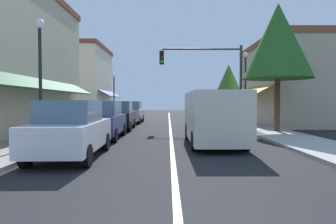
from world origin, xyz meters
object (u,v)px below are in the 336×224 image
(parked_car_second_left, at_px, (103,120))
(parked_car_far_left, at_px, (132,112))
(parked_car_third_left, at_px, (120,116))
(street_lamp_left_near, at_px, (41,61))
(traffic_signal_mast_arm, at_px, (213,71))
(tree_right_near, at_px, (279,41))
(van_in_lane, at_px, (214,116))
(street_lamp_right_mid, at_px, (246,77))
(tree_right_far, at_px, (230,82))
(street_lamp_left_far, at_px, (115,89))
(parked_car_nearest_left, at_px, (72,129))

(parked_car_second_left, distance_m, parked_car_far_left, 10.29)
(parked_car_third_left, xyz_separation_m, street_lamp_left_near, (-1.68, -7.23, 2.35))
(traffic_signal_mast_arm, distance_m, tree_right_near, 4.96)
(van_in_lane, xyz_separation_m, street_lamp_right_mid, (3.34, 7.72, 2.22))
(parked_car_third_left, relative_size, tree_right_near, 0.58)
(parked_car_third_left, bearing_deg, traffic_signal_mast_arm, 14.25)
(parked_car_second_left, height_order, parked_car_third_left, same)
(tree_right_far, bearing_deg, parked_car_far_left, -144.69)
(van_in_lane, bearing_deg, street_lamp_left_far, 113.71)
(parked_car_far_left, bearing_deg, van_in_lane, -68.03)
(parked_car_far_left, height_order, traffic_signal_mast_arm, traffic_signal_mast_arm)
(tree_right_near, bearing_deg, parked_car_second_left, -164.61)
(parked_car_third_left, relative_size, street_lamp_left_far, 0.96)
(van_in_lane, height_order, traffic_signal_mast_arm, traffic_signal_mast_arm)
(street_lamp_right_mid, bearing_deg, tree_right_near, -75.72)
(parked_car_far_left, relative_size, tree_right_near, 0.58)
(parked_car_far_left, xyz_separation_m, van_in_lane, (4.82, -12.12, 0.27))
(parked_car_nearest_left, height_order, parked_car_third_left, same)
(street_lamp_right_mid, bearing_deg, parked_car_nearest_left, -127.58)
(parked_car_second_left, relative_size, tree_right_near, 0.58)
(street_lamp_right_mid, relative_size, tree_right_near, 0.71)
(van_in_lane, distance_m, tree_right_near, 7.18)
(parked_car_second_left, distance_m, street_lamp_left_near, 3.96)
(parked_car_third_left, bearing_deg, tree_right_far, 51.30)
(street_lamp_right_mid, height_order, street_lamp_left_far, street_lamp_right_mid)
(traffic_signal_mast_arm, distance_m, street_lamp_left_far, 10.73)
(parked_car_far_left, bearing_deg, parked_car_third_left, -90.23)
(street_lamp_left_near, bearing_deg, street_lamp_left_far, 90.87)
(parked_car_second_left, relative_size, parked_car_far_left, 1.00)
(traffic_signal_mast_arm, bearing_deg, tree_right_near, -50.76)
(van_in_lane, height_order, street_lamp_right_mid, street_lamp_right_mid)
(parked_car_second_left, bearing_deg, van_in_lane, -21.26)
(parked_car_far_left, bearing_deg, tree_right_near, -40.54)
(street_lamp_right_mid, xyz_separation_m, tree_right_near, (0.86, -3.39, 1.68))
(parked_car_second_left, xyz_separation_m, traffic_signal_mast_arm, (6.03, 6.23, 2.95))
(parked_car_nearest_left, distance_m, street_lamp_left_near, 3.53)
(street_lamp_left_far, bearing_deg, parked_car_far_left, -57.28)
(traffic_signal_mast_arm, distance_m, street_lamp_left_near, 11.82)
(traffic_signal_mast_arm, relative_size, street_lamp_left_far, 1.31)
(parked_car_second_left, distance_m, traffic_signal_mast_arm, 9.16)
(tree_right_near, bearing_deg, street_lamp_left_far, 135.33)
(parked_car_nearest_left, height_order, street_lamp_right_mid, street_lamp_right_mid)
(tree_right_near, bearing_deg, traffic_signal_mast_arm, 129.24)
(parked_car_far_left, xyz_separation_m, street_lamp_right_mid, (8.16, -4.40, 2.48))
(parked_car_third_left, relative_size, traffic_signal_mast_arm, 0.74)
(parked_car_third_left, bearing_deg, parked_car_far_left, 87.93)
(parked_car_far_left, relative_size, traffic_signal_mast_arm, 0.73)
(street_lamp_left_near, bearing_deg, tree_right_near, 25.85)
(parked_car_nearest_left, height_order, van_in_lane, van_in_lane)
(tree_right_far, bearing_deg, street_lamp_left_far, -162.68)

